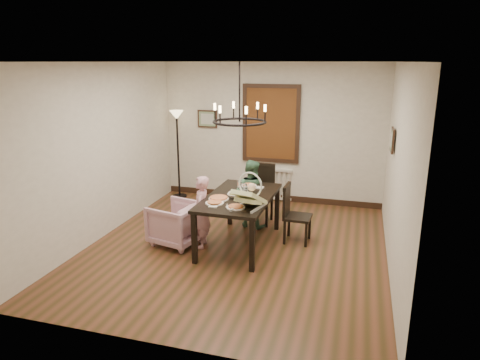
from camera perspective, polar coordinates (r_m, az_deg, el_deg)
The scene contains 17 objects.
room_shell at distance 6.66m, azimuth 0.39°, elevation 3.36°, with size 4.51×5.00×2.81m.
dining_table at distance 6.60m, azimuth -0.06°, elevation -2.86°, with size 1.00×1.74×0.81m.
chair_far at distance 7.59m, azimuth 2.56°, elevation -1.90°, with size 0.47×0.47×1.06m, color black, non-canonical shape.
chair_right at distance 6.86m, azimuth 7.73°, elevation -4.47°, with size 0.42×0.42×0.95m, color black, non-canonical shape.
armchair at distance 6.86m, azimuth -8.49°, elevation -5.73°, with size 0.72×0.74×0.67m, color #DBA8B4.
elderly_woman at distance 6.66m, azimuth -5.20°, elevation -5.05°, with size 0.34×0.23×0.94m, color #C78C97.
seated_man at distance 7.45m, azimuth 1.44°, elevation -2.54°, with size 0.48×0.37×0.99m, color #437151.
baby_bouncer at distance 6.01m, azimuth 1.25°, elevation -2.11°, with size 0.39×0.54×0.35m, color #E3EFA5, non-canonical shape.
salad_bowl at distance 6.49m, azimuth -0.42°, elevation -1.97°, with size 0.34×0.34×0.08m, color white.
pizza_platter at distance 6.41m, azimuth -2.86°, elevation -2.44°, with size 0.30×0.30×0.04m, color tan.
drinking_glass at distance 6.72m, azimuth 0.65°, elevation -1.10°, with size 0.07×0.07×0.14m, color silver.
window_blinds at distance 8.63m, azimuth 4.14°, elevation 7.48°, with size 1.00×0.03×1.40m, color brown.
radiator at distance 8.91m, azimuth 4.01°, elevation -0.49°, with size 0.92×0.12×0.62m, color silver, non-canonical shape.
picture_back at distance 9.00m, azimuth -4.37°, elevation 8.13°, with size 0.42×0.03×0.36m, color black.
picture_right at distance 6.92m, azimuth 19.65°, elevation 5.03°, with size 0.42×0.03×0.36m, color black.
floor_lamp at distance 9.04m, azimuth -8.25°, elevation 3.22°, with size 0.30×0.30×1.80m, color black, non-canonical shape.
chandelier at distance 6.32m, azimuth -0.06°, elevation 7.77°, with size 0.80×0.80×0.04m, color black.
Camera 1 is at (1.74, -5.90, 2.81)m, focal length 32.00 mm.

